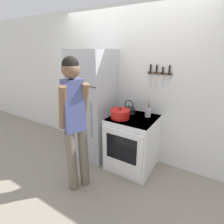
% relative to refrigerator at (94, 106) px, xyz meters
% --- Properties ---
extents(ground_plane, '(14.00, 14.00, 0.00)m').
position_rel_refrigerator_xyz_m(ground_plane, '(0.48, 0.33, -0.94)').
color(ground_plane, gray).
extents(wall_back, '(10.00, 0.06, 2.55)m').
position_rel_refrigerator_xyz_m(wall_back, '(0.48, 0.36, 0.33)').
color(wall_back, silver).
rests_on(wall_back, ground_plane).
extents(refrigerator, '(0.65, 0.69, 1.89)m').
position_rel_refrigerator_xyz_m(refrigerator, '(0.00, 0.00, 0.00)').
color(refrigerator, '#B7BABF').
rests_on(refrigerator, ground_plane).
extents(stove_range, '(0.71, 0.73, 0.88)m').
position_rel_refrigerator_xyz_m(stove_range, '(0.78, -0.04, -0.49)').
color(stove_range, white).
rests_on(stove_range, ground_plane).
extents(dutch_oven_pot, '(0.34, 0.30, 0.16)m').
position_rel_refrigerator_xyz_m(dutch_oven_pot, '(0.62, -0.15, 0.01)').
color(dutch_oven_pot, red).
rests_on(dutch_oven_pot, stove_range).
extents(tea_kettle, '(0.25, 0.20, 0.23)m').
position_rel_refrigerator_xyz_m(tea_kettle, '(0.63, 0.13, 0.00)').
color(tea_kettle, black).
rests_on(tea_kettle, stove_range).
extents(utensil_jar, '(0.09, 0.09, 0.27)m').
position_rel_refrigerator_xyz_m(utensil_jar, '(0.96, 0.13, 0.01)').
color(utensil_jar, '#B7BABF').
rests_on(utensil_jar, stove_range).
extents(person, '(0.41, 0.45, 1.81)m').
position_rel_refrigerator_xyz_m(person, '(0.34, -0.84, 0.09)').
color(person, '#6B6051').
rests_on(person, ground_plane).
extents(wall_knife_strip, '(0.38, 0.03, 0.36)m').
position_rel_refrigerator_xyz_m(wall_knife_strip, '(1.02, 0.32, 0.60)').
color(wall_knife_strip, brown).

